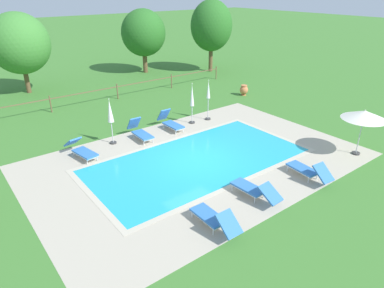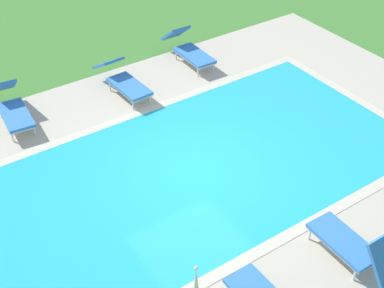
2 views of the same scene
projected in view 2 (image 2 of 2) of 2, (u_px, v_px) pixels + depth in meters
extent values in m
plane|color=#3D752D|center=(195.00, 170.00, 11.61)|extent=(160.00, 160.00, 0.00)
cube|color=#B2A893|center=(195.00, 170.00, 11.60)|extent=(14.42, 9.57, 0.01)
cube|color=#23A8C1|center=(195.00, 170.00, 11.60)|extent=(9.68, 4.83, 0.01)
cube|color=#C0B59F|center=(273.00, 243.00, 9.94)|extent=(10.16, 0.24, 0.01)
cube|color=#C0B59F|center=(136.00, 114.00, 13.26)|extent=(10.16, 0.24, 0.01)
cube|color=#C0B59F|center=(356.00, 99.00, 13.81)|extent=(0.24, 4.83, 0.01)
cylinder|color=silver|center=(252.00, 276.00, 9.19)|extent=(0.04, 0.04, 0.28)
cube|color=#3370BC|center=(16.00, 115.00, 12.69)|extent=(0.71, 1.35, 0.07)
cube|color=#3370BC|center=(3.00, 86.00, 13.21)|extent=(0.66, 0.76, 0.57)
cube|color=silver|center=(16.00, 117.00, 12.72)|extent=(0.68, 1.32, 0.04)
cylinder|color=silver|center=(35.00, 130.00, 12.51)|extent=(0.04, 0.04, 0.28)
cylinder|color=silver|center=(12.00, 136.00, 12.31)|extent=(0.04, 0.04, 0.28)
cylinder|color=silver|center=(22.00, 107.00, 13.28)|extent=(0.04, 0.04, 0.28)
cylinder|color=silver|center=(1.00, 112.00, 13.08)|extent=(0.04, 0.04, 0.28)
cube|color=#3370BC|center=(344.00, 241.00, 9.58)|extent=(0.63, 1.31, 0.07)
cube|color=silver|center=(343.00, 243.00, 9.61)|extent=(0.60, 1.29, 0.04)
cylinder|color=silver|center=(310.00, 234.00, 9.94)|extent=(0.04, 0.04, 0.28)
cylinder|color=silver|center=(330.00, 223.00, 10.16)|extent=(0.04, 0.04, 0.28)
cylinder|color=silver|center=(355.00, 275.00, 9.21)|extent=(0.04, 0.04, 0.28)
cylinder|color=silver|center=(376.00, 262.00, 9.43)|extent=(0.04, 0.04, 0.28)
cube|color=#3370BC|center=(195.00, 55.00, 15.01)|extent=(0.62, 1.31, 0.07)
cube|color=#3370BC|center=(176.00, 33.00, 15.50)|extent=(0.61, 0.71, 0.58)
cube|color=silver|center=(195.00, 57.00, 15.04)|extent=(0.59, 1.28, 0.04)
cylinder|color=silver|center=(213.00, 66.00, 14.86)|extent=(0.04, 0.04, 0.28)
cylinder|color=silver|center=(198.00, 72.00, 14.63)|extent=(0.04, 0.04, 0.28)
cylinder|color=silver|center=(191.00, 51.00, 15.59)|extent=(0.04, 0.04, 0.28)
cylinder|color=silver|center=(176.00, 55.00, 15.37)|extent=(0.04, 0.04, 0.28)
cube|color=#3370BC|center=(129.00, 86.00, 13.71)|extent=(0.67, 1.33, 0.07)
cube|color=#3370BC|center=(108.00, 63.00, 14.22)|extent=(0.64, 0.79, 0.49)
cube|color=silver|center=(129.00, 88.00, 13.74)|extent=(0.64, 1.30, 0.04)
cylinder|color=silver|center=(150.00, 98.00, 13.59)|extent=(0.04, 0.04, 0.28)
cylinder|color=silver|center=(133.00, 105.00, 13.34)|extent=(0.04, 0.04, 0.28)
cylinder|color=silver|center=(127.00, 80.00, 14.29)|extent=(0.04, 0.04, 0.28)
cylinder|color=silver|center=(110.00, 86.00, 14.04)|extent=(0.04, 0.04, 0.28)
sphere|color=white|center=(196.00, 268.00, 6.59)|extent=(0.05, 0.05, 0.05)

